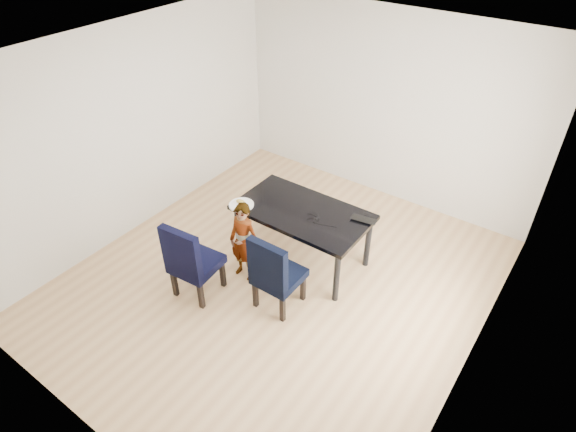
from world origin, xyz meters
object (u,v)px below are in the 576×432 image
Objects in this scene: dining_table at (302,235)px; chair_left at (196,258)px; chair_right at (279,270)px; laptop at (365,218)px; child at (244,242)px; plate at (241,205)px.

chair_left is at bearing -119.37° from dining_table.
chair_right is 3.31× the size of laptop.
dining_table is at bearing 55.41° from chair_left.
child is 0.48m from plate.
child is (-0.39, -0.65, 0.14)m from dining_table.
child reaches higher than chair_right.
child is (0.27, 0.52, 0.01)m from chair_left.
laptop is (1.34, 1.46, 0.25)m from chair_left.
chair_left is 1.99m from laptop.
plate is 1.48m from laptop.
chair_right is 0.96× the size of child.
child reaches higher than laptop.
plate is at bearing 153.74° from chair_right.
dining_table is 1.58× the size of chair_left.
plate is (-0.01, 0.83, 0.25)m from chair_left.
dining_table is 0.82m from chair_right.
chair_right is at bearing -73.99° from dining_table.
dining_table is 0.77m from child.
chair_left is at bearing -119.13° from child.
chair_left is 0.58m from child.
chair_right is at bearing -13.67° from child.
laptop is (0.68, 0.29, 0.39)m from dining_table.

